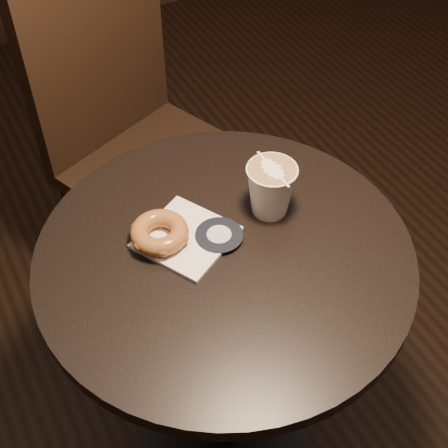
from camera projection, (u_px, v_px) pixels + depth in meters
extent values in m
plane|color=black|center=(224.00, 431.00, 1.69)|extent=(4.50, 4.50, 0.00)
cylinder|color=black|center=(225.00, 256.00, 1.15)|extent=(0.70, 0.70, 0.03)
cylinder|color=black|center=(224.00, 359.00, 1.42)|extent=(0.07, 0.07, 0.70)
cylinder|color=black|center=(224.00, 430.00, 1.68)|extent=(0.44, 0.44, 0.02)
cube|color=black|center=(160.00, 170.00, 1.69)|extent=(0.56, 0.56, 0.04)
cube|color=black|center=(94.00, 42.00, 1.54)|extent=(0.42, 0.20, 0.58)
cylinder|color=black|center=(169.00, 301.00, 1.69)|extent=(0.04, 0.04, 0.49)
cylinder|color=black|center=(252.00, 225.00, 1.88)|extent=(0.04, 0.04, 0.49)
cylinder|color=black|center=(79.00, 236.00, 1.85)|extent=(0.04, 0.04, 0.49)
cylinder|color=black|center=(164.00, 172.00, 2.04)|extent=(0.04, 0.04, 0.49)
cube|color=white|center=(186.00, 237.00, 1.16)|extent=(0.21, 0.21, 0.01)
torus|color=brown|center=(160.00, 232.00, 1.14)|extent=(0.11, 0.11, 0.03)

